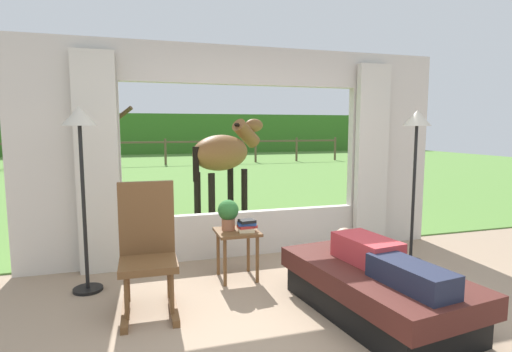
% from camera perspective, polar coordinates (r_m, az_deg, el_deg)
% --- Properties ---
extents(ground_plane, '(12.00, 12.00, 0.00)m').
position_cam_1_polar(ground_plane, '(3.27, 10.00, -22.47)').
color(ground_plane, gray).
extents(back_wall_with_window, '(5.20, 0.12, 2.55)m').
position_cam_1_polar(back_wall_with_window, '(4.98, -1.54, 2.89)').
color(back_wall_with_window, beige).
rests_on(back_wall_with_window, ground_plane).
extents(curtain_panel_left, '(0.44, 0.10, 2.40)m').
position_cam_1_polar(curtain_panel_left, '(4.68, -21.44, 1.55)').
color(curtain_panel_left, beige).
rests_on(curtain_panel_left, ground_plane).
extents(curtain_panel_right, '(0.44, 0.10, 2.40)m').
position_cam_1_polar(curtain_panel_right, '(5.55, 15.95, 2.52)').
color(curtain_panel_right, beige).
rests_on(curtain_panel_right, ground_plane).
extents(outdoor_pasture_lawn, '(36.00, 21.68, 0.02)m').
position_cam_1_polar(outdoor_pasture_lawn, '(15.82, -12.07, 0.97)').
color(outdoor_pasture_lawn, '#568438').
rests_on(outdoor_pasture_lawn, ground_plane).
extents(distant_hill_ridge, '(36.00, 2.00, 2.40)m').
position_cam_1_polar(distant_hill_ridge, '(25.56, -14.04, 5.79)').
color(distant_hill_ridge, '#397025').
rests_on(distant_hill_ridge, ground_plane).
extents(recliner_sofa, '(1.12, 1.80, 0.42)m').
position_cam_1_polar(recliner_sofa, '(3.72, 16.40, -15.16)').
color(recliner_sofa, black).
rests_on(recliner_sofa, ground_plane).
extents(reclining_person, '(0.42, 1.44, 0.22)m').
position_cam_1_polar(reclining_person, '(3.58, 17.01, -10.90)').
color(reclining_person, '#B23338').
rests_on(reclining_person, recliner_sofa).
extents(rocking_chair, '(0.49, 0.69, 1.12)m').
position_cam_1_polar(rocking_chair, '(3.71, -15.00, -9.79)').
color(rocking_chair, brown).
rests_on(rocking_chair, ground_plane).
extents(side_table, '(0.44, 0.44, 0.52)m').
position_cam_1_polar(side_table, '(4.31, -2.67, -8.88)').
color(side_table, brown).
rests_on(side_table, ground_plane).
extents(potted_plant, '(0.22, 0.22, 0.32)m').
position_cam_1_polar(potted_plant, '(4.28, -3.93, -5.17)').
color(potted_plant, '#9E6042').
rests_on(potted_plant, side_table).
extents(book_stack, '(0.21, 0.17, 0.12)m').
position_cam_1_polar(book_stack, '(4.24, -1.32, -6.99)').
color(book_stack, beige).
rests_on(book_stack, side_table).
extents(floor_lamp_left, '(0.32, 0.32, 1.79)m').
position_cam_1_polar(floor_lamp_left, '(4.16, -23.47, 4.24)').
color(floor_lamp_left, black).
rests_on(floor_lamp_left, ground_plane).
extents(floor_lamp_right, '(0.32, 0.32, 1.79)m').
position_cam_1_polar(floor_lamp_right, '(5.01, 21.60, 4.68)').
color(floor_lamp_right, black).
rests_on(floor_lamp_right, ground_plane).
extents(horse, '(1.66, 1.36, 1.73)m').
position_cam_1_polar(horse, '(6.90, -4.44, 3.20)').
color(horse, brown).
rests_on(horse, outdoor_pasture_lawn).
extents(pasture_tree, '(1.41, 1.40, 3.06)m').
position_cam_1_polar(pasture_tree, '(9.02, -20.82, 4.85)').
color(pasture_tree, '#4C3823').
rests_on(pasture_tree, outdoor_pasture_lawn).
extents(pasture_fence_line, '(16.10, 0.10, 1.10)m').
position_cam_1_polar(pasture_fence_line, '(17.61, -12.65, 3.94)').
color(pasture_fence_line, brown).
rests_on(pasture_fence_line, outdoor_pasture_lawn).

